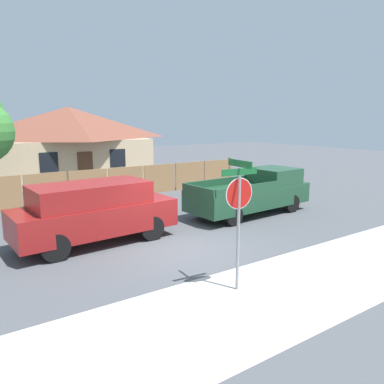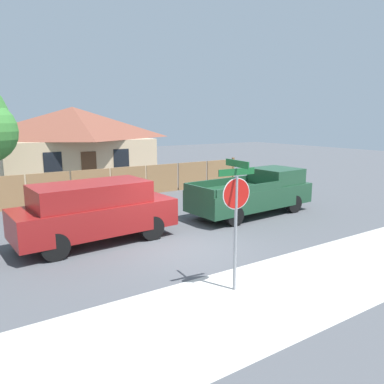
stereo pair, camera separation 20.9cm
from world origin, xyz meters
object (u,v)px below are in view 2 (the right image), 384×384
at_px(house, 74,142).
at_px(orange_pickup, 255,193).
at_px(stop_sign, 236,204).
at_px(red_suv, 95,210).

xyz_separation_m(house, orange_pickup, (3.52, -13.28, -1.53)).
relative_size(house, stop_sign, 3.29).
height_order(house, orange_pickup, house).
xyz_separation_m(house, stop_sign, (-1.74, -18.33, -0.39)).
bearing_deg(stop_sign, red_suv, 111.70).
bearing_deg(orange_pickup, house, 101.48).
bearing_deg(house, red_suv, -103.80).
distance_m(house, red_suv, 13.76).
xyz_separation_m(red_suv, stop_sign, (1.53, -5.03, 0.97)).
distance_m(house, stop_sign, 18.42).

